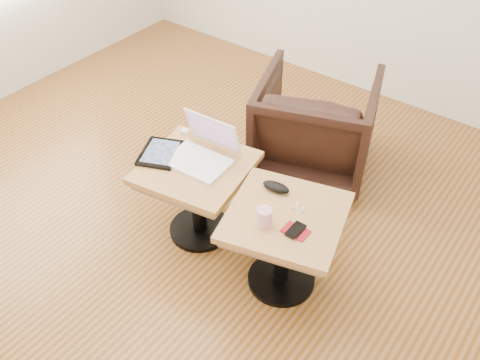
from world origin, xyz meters
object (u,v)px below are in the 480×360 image
Objects in this scene: striped_cup at (264,217)px; laptop at (202,152)px; side_table_right at (285,232)px; armchair at (315,125)px; side_table_left at (197,183)px.

laptop is at bearing 159.39° from striped_cup.
side_table_right is 0.65m from laptop.
laptop is 0.48× the size of armchair.
side_table_right is 1.07m from armchair.
side_table_left is 0.61m from striped_cup.
laptop reaches higher than side_table_right.
side_table_left is 0.19m from laptop.
striped_cup is at bearing -24.24° from laptop.
laptop is 0.95m from armchair.
side_table_right is 0.92× the size of armchair.
laptop is (-0.00, 0.07, 0.18)m from side_table_left.
armchair is (0.21, 0.97, -0.04)m from side_table_left.
side_table_right is 0.22m from striped_cup.
striped_cup is at bearing -24.37° from side_table_left.
side_table_right is at bearing -11.93° from laptop.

